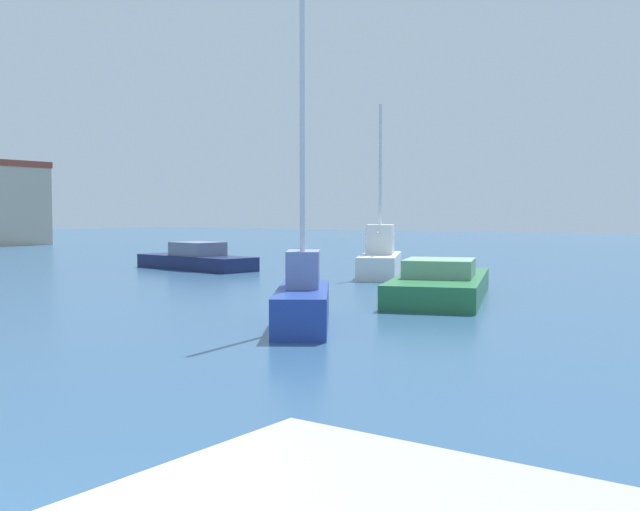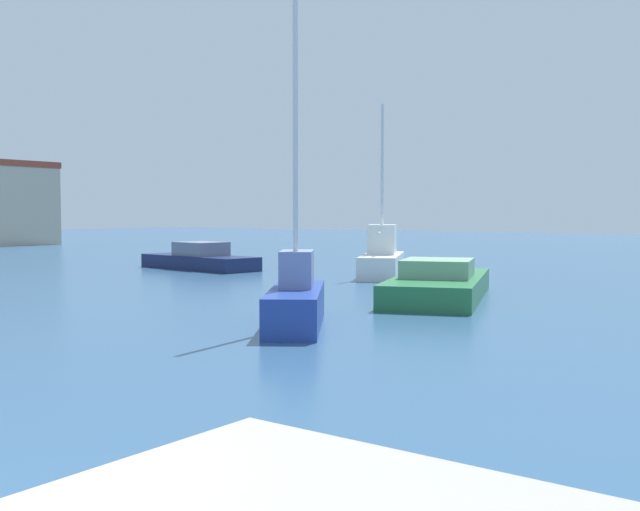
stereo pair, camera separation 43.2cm
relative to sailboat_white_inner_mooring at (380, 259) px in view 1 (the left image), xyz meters
The scene contains 5 objects.
water 12.66m from the sailboat_white_inner_mooring, 134.79° to the left, with size 160.00×160.00×0.00m, color #2D5175.
sailboat_white_inner_mooring is the anchor object (origin of this frame).
sailboat_blue_mid_harbor 13.75m from the sailboat_white_inner_mooring, 156.13° to the right, with size 4.16×3.35×7.37m.
motorboat_green_center_channel 8.01m from the sailboat_white_inner_mooring, 135.83° to the right, with size 7.62×4.87×1.20m.
motorboat_navy_distant_east 8.92m from the sailboat_white_inner_mooring, 100.14° to the left, with size 2.77×6.51×1.24m.
Camera 1 is at (-2.08, -4.64, 2.54)m, focal length 42.23 mm.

